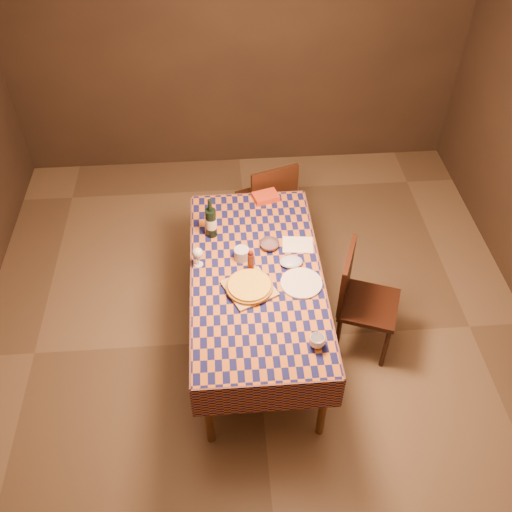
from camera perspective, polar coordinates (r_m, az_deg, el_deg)
name	(u,v)px	position (r m, az deg, el deg)	size (l,w,h in m)	color
room	(257,211)	(3.65, 0.06, 4.47)	(5.00, 5.10, 2.70)	brown
dining_table	(257,281)	(4.10, 0.05, -2.54)	(0.94, 1.84, 0.77)	brown
cutting_board	(249,288)	(3.94, -0.66, -3.26)	(0.31, 0.31, 0.02)	tan
pizza	(249,286)	(3.92, -0.66, -3.02)	(0.36, 0.36, 0.03)	#935E18
pepper_mill	(251,261)	(4.01, -0.53, -0.53)	(0.06, 0.06, 0.20)	#471410
bowl	(269,245)	(4.23, 1.36, 1.12)	(0.15, 0.15, 0.05)	#574149
wine_glass	(197,253)	(4.05, -5.88, 0.25)	(0.08, 0.08, 0.16)	silver
wine_bottle	(211,222)	(4.27, -4.52, 3.39)	(0.09, 0.09, 0.34)	black
deli_tub	(242,254)	(4.13, -1.45, 0.21)	(0.11, 0.11, 0.09)	#B7BCBE
takeout_container	(266,197)	(4.65, 0.97, 5.94)	(0.20, 0.14, 0.05)	#B33417
white_plate	(301,283)	(3.99, 4.55, -2.73)	(0.29, 0.29, 0.02)	silver
tumbler	(317,341)	(3.63, 6.13, -8.49)	(0.10, 0.10, 0.08)	white
flour_patch	(298,245)	(4.27, 4.19, 1.15)	(0.23, 0.17, 0.00)	white
flour_bag	(291,262)	(4.10, 3.54, -0.58)	(0.17, 0.13, 0.05)	#ACBADC
chair_far	(269,200)	(5.05, 1.28, 5.60)	(0.53, 0.54, 0.93)	black
chair_right	(359,296)	(4.30, 10.28, -3.98)	(0.55, 0.55, 0.93)	black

